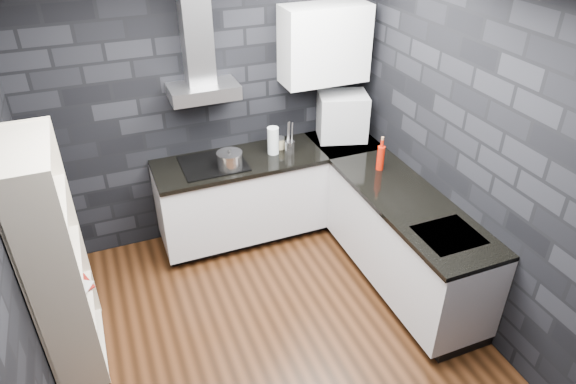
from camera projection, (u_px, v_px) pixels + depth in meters
ground at (269, 331)px, 4.20m from camera, size 3.20×3.20×0.00m
wall_back at (206, 105)px, 4.75m from camera, size 3.20×0.05×2.70m
wall_front at (392, 378)px, 2.20m from camera, size 3.20×0.05×2.70m
wall_left at (0, 247)px, 2.96m from camera, size 0.05×3.20×2.70m
wall_right at (461, 150)px, 3.99m from camera, size 0.05×3.20×2.70m
toekick_back at (270, 224)px, 5.38m from camera, size 2.18×0.50×0.10m
toekick_right at (403, 278)px, 4.67m from camera, size 0.50×1.78×0.10m
counter_back_cab at (270, 191)px, 5.12m from camera, size 2.20×0.60×0.76m
counter_right_cab at (405, 241)px, 4.43m from camera, size 0.60×1.80×0.76m
counter_back_top at (270, 156)px, 4.90m from camera, size 2.20×0.62×0.04m
counter_right_top at (410, 203)px, 4.21m from camera, size 0.62×1.80×0.04m
counter_corner_top at (344, 142)px, 5.16m from camera, size 0.62×0.62×0.04m
hood_body at (204, 91)px, 4.47m from camera, size 0.60×0.34×0.12m
hood_chimney at (196, 30)px, 4.25m from camera, size 0.24×0.20×0.90m
upper_cabinet at (324, 44)px, 4.67m from camera, size 0.80×0.35×0.70m
cooktop at (213, 164)px, 4.72m from camera, size 0.58×0.50×0.01m
sink_rim at (449, 235)px, 3.81m from camera, size 0.44×0.40×0.01m
pot at (230, 161)px, 4.62m from camera, size 0.29×0.29×0.13m
glass_vase at (273, 141)px, 4.83m from camera, size 0.11×0.11×0.26m
storage_jar at (280, 144)px, 4.96m from camera, size 0.09×0.09×0.10m
utensil_crock at (290, 147)px, 4.88m from camera, size 0.12×0.12×0.12m
appliance_garage at (342, 117)px, 5.08m from camera, size 0.55×0.48×0.47m
red_bottle at (380, 158)px, 4.58m from camera, size 0.07×0.07×0.23m
bookshelf at (56, 261)px, 3.55m from camera, size 0.54×0.86×1.80m
fruit_bowl at (55, 266)px, 3.45m from camera, size 0.30×0.30×0.06m
book_red at (67, 280)px, 3.87m from camera, size 0.16×0.08×0.22m
book_second at (63, 279)px, 3.85m from camera, size 0.16×0.10×0.23m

